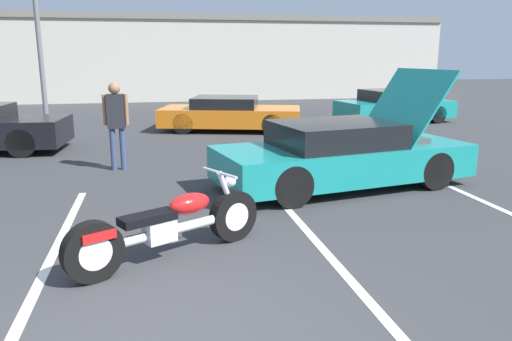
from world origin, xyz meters
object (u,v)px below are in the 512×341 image
(parked_car_mid_row, at_px, (230,114))
(spectator_by_show_car, at_px, (116,118))
(light_pole, at_px, (39,15))
(parked_car_right_row, at_px, (394,107))
(motorcycle, at_px, (169,226))
(show_car_hood_open, at_px, (343,155))

(parked_car_mid_row, height_order, spectator_by_show_car, spectator_by_show_car)
(light_pole, bearing_deg, parked_car_right_row, -13.93)
(parked_car_mid_row, height_order, parked_car_right_row, parked_car_right_row)
(parked_car_right_row, bearing_deg, light_pole, 157.22)
(motorcycle, height_order, parked_car_mid_row, parked_car_mid_row)
(motorcycle, height_order, show_car_hood_open, show_car_hood_open)
(light_pole, relative_size, motorcycle, 2.86)
(parked_car_right_row, height_order, spectator_by_show_car, spectator_by_show_car)
(light_pole, relative_size, spectator_by_show_car, 3.65)
(motorcycle, relative_size, show_car_hood_open, 0.48)
(light_pole, bearing_deg, spectator_by_show_car, -71.14)
(light_pole, relative_size, show_car_hood_open, 1.37)
(show_car_hood_open, relative_size, parked_car_right_row, 1.16)
(spectator_by_show_car, bearing_deg, motorcycle, -79.90)
(parked_car_mid_row, xyz_separation_m, spectator_by_show_car, (-3.19, -5.10, 0.58))
(parked_car_right_row, bearing_deg, spectator_by_show_car, -156.54)
(motorcycle, bearing_deg, show_car_hood_open, 11.61)
(show_car_hood_open, bearing_deg, light_pole, 112.17)
(light_pole, distance_m, show_car_hood_open, 13.74)
(light_pole, relative_size, parked_car_right_row, 1.58)
(light_pole, height_order, motorcycle, light_pole)
(light_pole, distance_m, parked_car_mid_row, 8.03)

